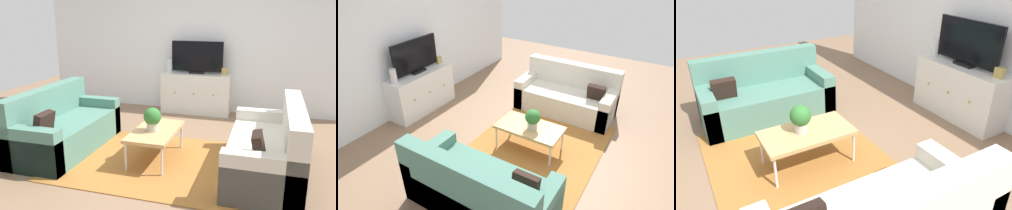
{
  "view_description": "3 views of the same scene",
  "coord_description": "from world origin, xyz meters",
  "views": [
    {
      "loc": [
        1.36,
        -4.07,
        1.91
      ],
      "look_at": [
        0.0,
        0.38,
        0.64
      ],
      "focal_mm": 36.45,
      "sensor_mm": 36.0,
      "label": 1
    },
    {
      "loc": [
        -3.34,
        -1.68,
        2.85
      ],
      "look_at": [
        0.0,
        0.38,
        0.64
      ],
      "focal_mm": 30.91,
      "sensor_mm": 36.0,
      "label": 2
    },
    {
      "loc": [
        2.68,
        -1.17,
        2.17
      ],
      "look_at": [
        0.0,
        0.38,
        0.64
      ],
      "focal_mm": 33.33,
      "sensor_mm": 36.0,
      "label": 3
    }
  ],
  "objects": [
    {
      "name": "potted_plant",
      "position": [
        -0.06,
        -0.12,
        0.59
      ],
      "size": [
        0.23,
        0.23,
        0.31
      ],
      "color": "#B7B2A8",
      "rests_on": "coffee_table"
    },
    {
      "name": "mantel_clock",
      "position": [
        0.54,
        2.27,
        0.84
      ],
      "size": [
        0.11,
        0.07,
        0.13
      ],
      "primitive_type": "cube",
      "color": "tan",
      "rests_on": "tv_console"
    },
    {
      "name": "couch_right_side",
      "position": [
        1.44,
        -0.1,
        0.3
      ],
      "size": [
        0.83,
        1.78,
        0.88
      ],
      "color": "beige",
      "rests_on": "ground_plane"
    },
    {
      "name": "glass_vase",
      "position": [
        -0.54,
        2.27,
        0.9
      ],
      "size": [
        0.11,
        0.11,
        0.25
      ],
      "primitive_type": "cylinder",
      "color": "silver",
      "rests_on": "tv_console"
    },
    {
      "name": "tv_console",
      "position": [
        -0.0,
        2.27,
        0.39
      ],
      "size": [
        1.32,
        0.47,
        0.78
      ],
      "color": "silver",
      "rests_on": "ground_plane"
    },
    {
      "name": "ground_plane",
      "position": [
        0.0,
        0.0,
        0.0
      ],
      "size": [
        10.0,
        10.0,
        0.0
      ],
      "primitive_type": "plane",
      "color": "#84664C"
    },
    {
      "name": "flat_screen_tv",
      "position": [
        -0.0,
        2.29,
        1.08
      ],
      "size": [
        0.98,
        0.16,
        0.61
      ],
      "color": "black",
      "rests_on": "tv_console"
    },
    {
      "name": "couch_left_side",
      "position": [
        -1.44,
        -0.1,
        0.3
      ],
      "size": [
        0.83,
        1.78,
        0.88
      ],
      "color": "#4C7A6B",
      "rests_on": "ground_plane"
    },
    {
      "name": "area_rug",
      "position": [
        0.0,
        -0.15,
        0.01
      ],
      "size": [
        2.5,
        1.9,
        0.01
      ],
      "primitive_type": "cube",
      "color": "#9E662D",
      "rests_on": "ground_plane"
    },
    {
      "name": "wall_back",
      "position": [
        0.0,
        2.55,
        1.35
      ],
      "size": [
        6.4,
        0.12,
        2.7
      ],
      "primitive_type": "cube",
      "color": "white",
      "rests_on": "ground_plane"
    },
    {
      "name": "coffee_table",
      "position": [
        -0.04,
        -0.06,
        0.38
      ],
      "size": [
        0.55,
        0.99,
        0.42
      ],
      "color": "tan",
      "rests_on": "ground_plane"
    }
  ]
}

